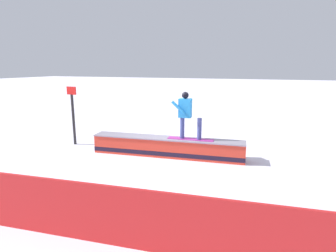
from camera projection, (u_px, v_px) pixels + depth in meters
ground_plane at (167, 156)px, 9.35m from camera, size 120.00×120.00×0.00m
grind_box at (167, 148)px, 9.29m from camera, size 5.15×1.11×0.64m
snowboarder at (187, 114)px, 8.88m from camera, size 1.52×0.46×1.54m
safety_fence at (69, 209)px, 4.81m from camera, size 9.05×0.96×1.07m
trail_marker at (73, 114)px, 10.54m from camera, size 0.40×0.10×2.23m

